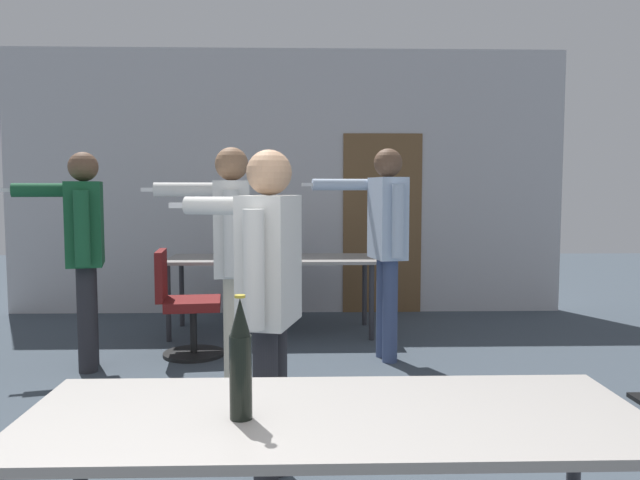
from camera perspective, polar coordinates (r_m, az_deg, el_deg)
The scene contains 10 objects.
back_wall at distance 7.17m, azimuth -2.90°, elevation 5.19°, with size 6.36×0.12×2.99m.
conference_table_near at distance 1.99m, azimuth 1.32°, elevation -17.41°, with size 1.87×0.71×0.75m.
conference_table_far at distance 6.15m, azimuth -4.43°, elevation -2.21°, with size 2.02×0.77×0.75m.
person_center_tall at distance 4.36m, azimuth -8.19°, elevation -0.50°, with size 0.81×0.63×1.71m.
person_left_plaid at distance 5.21m, azimuth -20.82°, elevation -0.01°, with size 0.90×0.67×1.71m.
person_right_polo at distance 5.16m, azimuth 6.03°, elevation 0.75°, with size 0.86×0.59×1.75m.
person_near_casual at distance 2.99m, azimuth -4.87°, elevation -3.94°, with size 0.70×0.69×1.61m.
office_chair_far_right at distance 5.45m, azimuth -12.34°, elevation -6.03°, with size 0.57×0.52×0.91m.
office_chair_far_left at distance 6.82m, azimuth -4.66°, elevation -3.60°, with size 0.57×0.52×0.94m.
beer_bottle at distance 1.87m, azimuth -7.18°, elevation -10.91°, with size 0.07×0.07×0.37m.
Camera 1 is at (0.18, -1.50, 1.43)m, focal length 35.00 mm.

